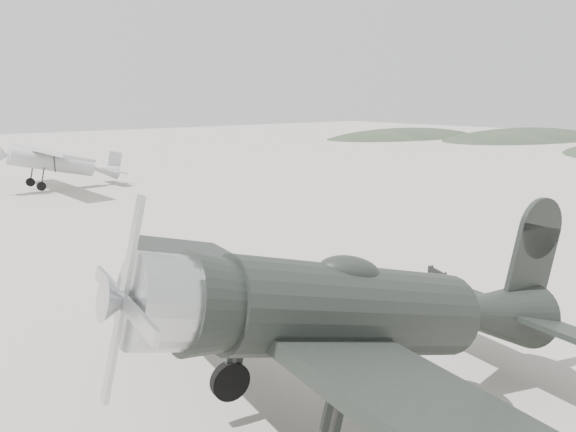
% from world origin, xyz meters
% --- Properties ---
extents(ground, '(160.00, 160.00, 0.00)m').
position_xyz_m(ground, '(0.00, 0.00, 0.00)').
color(ground, '#A29C8F').
rests_on(ground, ground).
extents(hill_east_north, '(36.00, 18.00, 6.00)m').
position_xyz_m(hill_east_north, '(60.00, 28.00, 0.00)').
color(hill_east_north, '#2E3C2C').
rests_on(hill_east_north, ground).
extents(hill_northeast, '(32.00, 16.00, 5.20)m').
position_xyz_m(hill_northeast, '(50.00, 40.00, 0.00)').
color(hill_northeast, '#2E3C2C').
rests_on(hill_northeast, ground).
extents(lowwing_monoplane, '(8.74, 12.21, 3.92)m').
position_xyz_m(lowwing_monoplane, '(-4.80, -4.91, 2.07)').
color(lowwing_monoplane, black).
rests_on(lowwing_monoplane, ground).
extents(highwing_monoplane, '(7.24, 10.16, 2.90)m').
position_xyz_m(highwing_monoplane, '(-1.10, 23.67, 1.81)').
color(highwing_monoplane, '#999C9E').
rests_on(highwing_monoplane, ground).
extents(sign_board, '(0.38, 0.86, 1.30)m').
position_xyz_m(sign_board, '(0.07, -2.66, 0.78)').
color(sign_board, '#333333').
rests_on(sign_board, ground).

